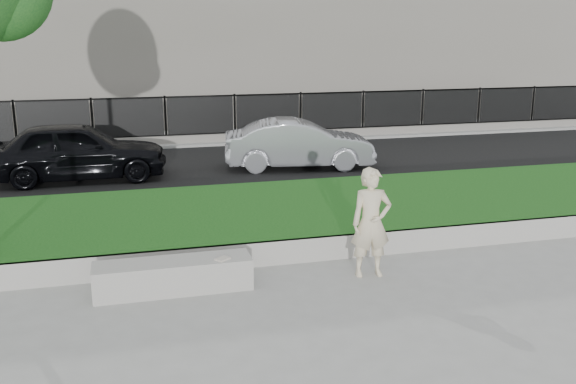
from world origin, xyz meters
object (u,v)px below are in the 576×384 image
object	(u,v)px
book	(223,259)
car_dark	(76,151)
car_silver	(299,144)
stone_bench	(173,276)
man	(371,223)

from	to	relation	value
book	car_dark	size ratio (longest dim) A/B	0.05
book	car_silver	world-z (taller)	car_silver
stone_bench	book	xyz separation A→B (m)	(0.70, -0.13, 0.24)
car_dark	man	bearing A→B (deg)	-149.35
book	car_dark	bearing A→B (deg)	71.82
man	car_dark	bearing A→B (deg)	127.44
man	car_silver	world-z (taller)	man
stone_bench	car_silver	distance (m)	8.39
man	car_dark	distance (m)	8.88
book	car_silver	size ratio (longest dim) A/B	0.05
stone_bench	book	bearing A→B (deg)	-10.38
man	car_dark	xyz separation A→B (m)	(-4.62, 7.58, -0.07)
stone_bench	man	xyz separation A→B (m)	(2.95, -0.15, 0.61)
stone_bench	man	distance (m)	3.02
car_dark	stone_bench	bearing A→B (deg)	-168.06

